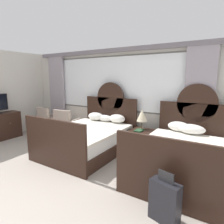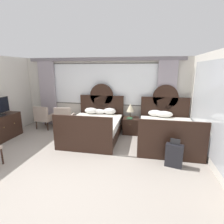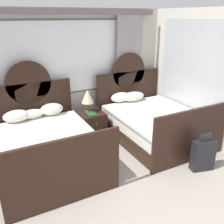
% 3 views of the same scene
% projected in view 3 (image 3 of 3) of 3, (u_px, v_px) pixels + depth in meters
% --- Properties ---
extents(wall_back_window, '(6.34, 0.22, 2.70)m').
position_uv_depth(wall_back_window, '(29.00, 74.00, 4.96)').
color(wall_back_window, beige).
rests_on(wall_back_window, ground_plane).
extents(bed_near_window, '(1.69, 2.23, 1.74)m').
position_uv_depth(bed_near_window, '(46.00, 146.00, 4.35)').
color(bed_near_window, black).
rests_on(bed_near_window, ground_plane).
extents(bed_near_mirror, '(1.69, 2.23, 1.74)m').
position_uv_depth(bed_near_mirror, '(152.00, 122.00, 5.36)').
color(bed_near_mirror, black).
rests_on(bed_near_mirror, ground_plane).
extents(nightstand_between_beds, '(0.54, 0.56, 0.57)m').
position_uv_depth(nightstand_between_beds, '(91.00, 124.00, 5.43)').
color(nightstand_between_beds, black).
rests_on(nightstand_between_beds, ground_plane).
extents(table_lamp_on_nightstand, '(0.27, 0.27, 0.51)m').
position_uv_depth(table_lamp_on_nightstand, '(88.00, 97.00, 5.24)').
color(table_lamp_on_nightstand, brown).
rests_on(table_lamp_on_nightstand, nightstand_between_beds).
extents(book_on_nightstand, '(0.18, 0.26, 0.03)m').
position_uv_depth(book_on_nightstand, '(91.00, 114.00, 5.22)').
color(book_on_nightstand, '#285133').
rests_on(book_on_nightstand, nightstand_between_beds).
extents(suitcase_on_floor, '(0.42, 0.26, 0.70)m').
position_uv_depth(suitcase_on_floor, '(203.00, 155.00, 4.24)').
color(suitcase_on_floor, black).
rests_on(suitcase_on_floor, ground_plane).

